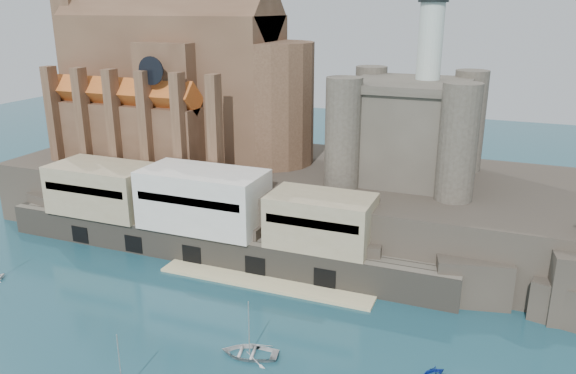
# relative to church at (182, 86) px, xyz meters

# --- Properties ---
(ground) EXTENTS (300.00, 300.00, 0.00)m
(ground) POSITION_rel_church_xyz_m (24.13, -41.85, -22.13)
(ground) COLOR #173F4C
(ground) RESTS_ON ground
(promontory) EXTENTS (100.00, 36.00, 10.00)m
(promontory) POSITION_rel_church_xyz_m (23.94, -2.48, -17.20)
(promontory) COLOR #2C2621
(promontory) RESTS_ON ground
(quay) EXTENTS (70.00, 12.00, 13.05)m
(quay) POSITION_rel_church_xyz_m (13.94, -18.78, -16.06)
(quay) COLOR #605A4D
(quay) RESTS_ON ground
(church) EXTENTS (47.00, 25.93, 30.51)m
(church) POSITION_rel_church_xyz_m (0.00, 0.00, 0.00)
(church) COLOR brown
(church) RESTS_ON promontory
(castle_keep) EXTENTS (21.20, 21.20, 29.30)m
(castle_keep) POSITION_rel_church_xyz_m (40.21, -0.78, -3.81)
(castle_keep) COLOR #484238
(castle_keep) RESTS_ON promontory
(boat_6) EXTENTS (2.12, 4.56, 6.15)m
(boat_6) POSITION_rel_church_xyz_m (31.24, -39.18, -22.13)
(boat_6) COLOR silver
(boat_6) RESTS_ON ground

